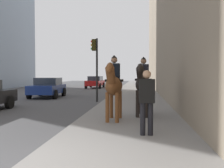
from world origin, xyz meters
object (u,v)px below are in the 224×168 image
Objects in this scene: mounted_horse_near at (114,85)px; car_mid_lane at (95,82)px; car_far_lane at (48,87)px; mounted_horse_far at (143,83)px; traffic_light_near_curb at (95,59)px; pedestrian_greeting at (147,98)px.

mounted_horse_near is 0.49× the size of car_mid_lane.
mounted_horse_near reaches higher than car_far_lane.
car_mid_lane is at bearing 171.60° from car_far_lane.
car_far_lane is (9.70, 5.80, -0.62)m from mounted_horse_near.
mounted_horse_far is at bearing 15.13° from car_mid_lane.
mounted_horse_far reaches higher than mounted_horse_near.
mounted_horse_near is 0.58× the size of traffic_light_near_curb.
mounted_horse_far is at bearing 35.91° from car_far_lane.
pedestrian_greeting is at bearing 27.76° from car_far_lane.
mounted_horse_far is 0.58× the size of traffic_light_near_curb.
car_far_lane is (11.76, 6.86, -0.35)m from pedestrian_greeting.
mounted_horse_near is at bearing 23.34° from pedestrian_greeting.
mounted_horse_near is 1.33× the size of pedestrian_greeting.
pedestrian_greeting is 9.64m from traffic_light_near_curb.
mounted_horse_far is 1.33× the size of pedestrian_greeting.
mounted_horse_near reaches higher than pedestrian_greeting.
car_far_lane is (8.59, 6.81, -0.62)m from mounted_horse_far.
mounted_horse_far is 6.67m from traffic_light_near_curb.
pedestrian_greeting reaches higher than car_far_lane.
traffic_light_near_curb is at bearing -163.32° from mounted_horse_near.
car_mid_lane is 1.16× the size of car_far_lane.
car_far_lane is 5.16m from traffic_light_near_curb.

